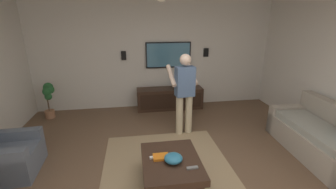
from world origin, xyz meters
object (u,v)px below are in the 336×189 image
tv (168,55)px  remote_white (155,157)px  coffee_table (171,166)px  bowl (173,158)px  couch (322,138)px  wall_speaker_right (124,56)px  book (161,157)px  wall_speaker_left (206,52)px  remote_grey (192,168)px  armchair (5,157)px  potted_plant_short (48,96)px  media_console (170,98)px  vase_round (176,84)px  remote_black (166,160)px  person_standing (184,90)px

tv → remote_white: tv is taller
coffee_table → bowl: bowl is taller
couch → remote_white: bearing=8.2°
wall_speaker_right → tv: bearing=-90.7°
book → wall_speaker_left: bearing=-118.2°
remote_white → remote_grey: size_ratio=1.00×
couch → wall_speaker_right: 4.50m
book → wall_speaker_left: (3.06, -1.60, 1.00)m
remote_white → wall_speaker_left: bearing=-125.2°
book → wall_speaker_right: bearing=-80.6°
coffee_table → wall_speaker_right: bearing=12.3°
armchair → bowl: 2.55m
potted_plant_short → wall_speaker_left: bearing=-83.8°
remote_white → media_console: bearing=-109.8°
media_console → vase_round: (0.03, -0.17, 0.39)m
couch → remote_white: (-0.24, 2.89, 0.09)m
tv → remote_black: 3.31m
couch → book: couch is taller
potted_plant_short → person_standing: bearing=-112.5°
coffee_table → tv: tv is taller
remote_black → wall_speaker_right: bearing=158.4°
couch → person_standing: (1.16, 2.17, 0.61)m
remote_white → couch: bearing=178.5°
tv → remote_white: size_ratio=7.78×
coffee_table → vase_round: size_ratio=4.55×
remote_black → wall_speaker_left: wall_speaker_left is taller
armchair → bowl: bearing=-18.4°
tv → bowl: tv is taller
media_console → wall_speaker_right: bearing=-102.6°
coffee_table → tv: bearing=-8.3°
media_console → tv: bearing=180.0°
couch → bowl: couch is taller
remote_black → person_standing: bearing=125.9°
bowl → remote_grey: 0.29m
armchair → wall_speaker_right: (2.50, -1.75, 1.11)m
wall_speaker_left → wall_speaker_right: 2.15m
person_standing → wall_speaker_left: size_ratio=7.45×
potted_plant_short → remote_black: (-2.71, -2.37, -0.15)m
remote_white → potted_plant_short: bearing=-56.0°
potted_plant_short → remote_white: bearing=-139.7°
potted_plant_short → remote_grey: potted_plant_short is taller
vase_round → wall_speaker_left: wall_speaker_left is taller
coffee_table → vase_round: 2.98m
couch → media_console: (2.55, 2.22, -0.04)m
tv → wall_speaker_right: (0.01, 1.13, 0.01)m
couch → media_console: 3.38m
couch → coffee_table: (-0.32, 2.68, -0.02)m
wall_speaker_left → tv: bearing=90.7°
media_console → tv: 1.13m
tv → remote_grey: tv is taller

